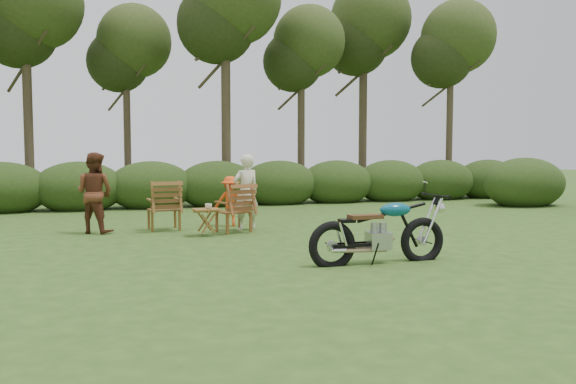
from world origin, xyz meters
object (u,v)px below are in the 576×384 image
object	(u,v)px
adult_a	(246,230)
child	(231,226)
motorcycle	(378,263)
cup	(208,206)
side_table	(206,222)
adult_b	(96,233)
lawn_chair_left	(164,230)
lawn_chair_right	(234,232)

from	to	relation	value
adult_a	child	xyz separation A→B (m)	(-0.17, 0.73, 0.00)
motorcycle	adult_a	world-z (taller)	adult_a
motorcycle	cup	xyz separation A→B (m)	(-1.88, 3.47, 0.59)
side_table	adult_b	distance (m)	2.37
adult_a	cup	bearing A→B (deg)	20.26
lawn_chair_left	child	world-z (taller)	child
lawn_chair_right	adult_b	distance (m)	2.81
lawn_chair_left	motorcycle	bearing A→B (deg)	115.55
motorcycle	child	bearing A→B (deg)	104.11
adult_a	lawn_chair_left	bearing A→B (deg)	-32.34
motorcycle	side_table	bearing A→B (deg)	119.35
lawn_chair_right	adult_b	bearing A→B (deg)	-31.76
side_table	cup	distance (m)	0.33
motorcycle	adult_a	distance (m)	4.20
side_table	adult_b	world-z (taller)	adult_b
adult_a	motorcycle	bearing A→B (deg)	89.69
lawn_chair_right	child	bearing A→B (deg)	-114.67
motorcycle	lawn_chair_right	xyz separation A→B (m)	(-1.29, 3.86, 0.00)
side_table	adult_b	size ratio (longest dim) A/B	0.33
lawn_chair_left	child	bearing A→B (deg)	-177.15
motorcycle	cup	bearing A→B (deg)	119.23
cup	child	world-z (taller)	cup
lawn_chair_right	lawn_chair_left	world-z (taller)	lawn_chair_left
adult_a	adult_b	size ratio (longest dim) A/B	0.97
lawn_chair_right	lawn_chair_left	xyz separation A→B (m)	(-1.32, 0.78, 0.00)
adult_a	side_table	bearing A→B (deg)	17.22
child	adult_b	bearing A→B (deg)	17.64
cup	lawn_chair_right	bearing A→B (deg)	33.17
motorcycle	lawn_chair_right	world-z (taller)	motorcycle
lawn_chair_right	lawn_chair_left	bearing A→B (deg)	-46.33
lawn_chair_right	side_table	xyz separation A→B (m)	(-0.62, -0.34, 0.27)
lawn_chair_left	side_table	size ratio (longest dim) A/B	1.94
lawn_chair_left	adult_b	size ratio (longest dim) A/B	0.63
adult_b	child	world-z (taller)	adult_b
cup	child	xyz separation A→B (m)	(0.74, 1.34, -0.59)
adult_b	adult_a	bearing A→B (deg)	-155.80
child	motorcycle	bearing A→B (deg)	117.35
lawn_chair_right	side_table	size ratio (longest dim) A/B	1.87
motorcycle	lawn_chair_right	distance (m)	4.07
adult_b	cup	bearing A→B (deg)	-174.35
lawn_chair_left	adult_b	xyz separation A→B (m)	(-1.37, -0.01, 0.00)
motorcycle	lawn_chair_left	size ratio (longest dim) A/B	1.99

